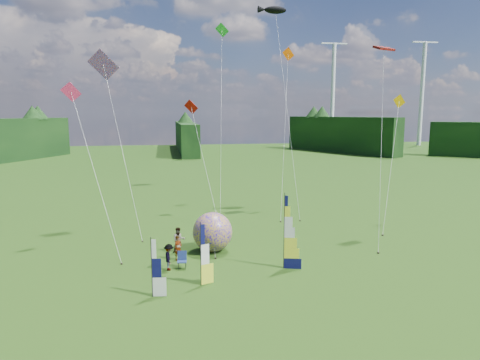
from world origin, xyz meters
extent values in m
plane|color=#3E5E1B|center=(0.00, 0.00, 0.00)|extent=(220.00, 220.00, 0.00)
sphere|color=#1A00A9|center=(-2.47, 6.79, 1.40)|extent=(2.85, 2.85, 2.80)
imported|color=#66594C|center=(-4.93, 5.39, 0.82)|extent=(0.71, 0.69, 1.63)
imported|color=#66594C|center=(-4.83, 6.93, 0.90)|extent=(0.91, 0.53, 1.79)
imported|color=#66594C|center=(-5.56, 3.62, 0.83)|extent=(0.40, 1.07, 1.66)
imported|color=#66594C|center=(-3.09, 7.45, 0.76)|extent=(0.90, 0.86, 1.51)
camera|label=1|loc=(-5.70, -22.23, 9.70)|focal=32.00mm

